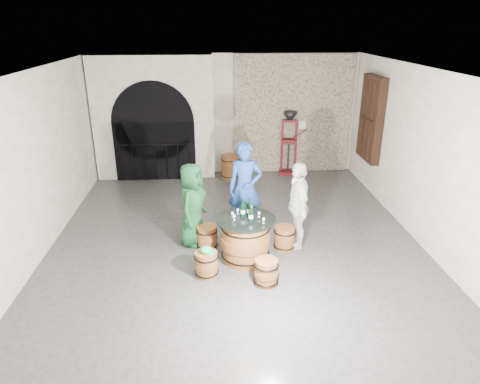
{
  "coord_description": "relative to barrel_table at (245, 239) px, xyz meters",
  "views": [
    {
      "loc": [
        -0.42,
        -7.44,
        3.97
      ],
      "look_at": [
        0.08,
        -0.19,
        1.05
      ],
      "focal_mm": 32.0,
      "sensor_mm": 36.0,
      "label": 1
    }
  ],
  "objects": [
    {
      "name": "ground",
      "position": [
        -0.13,
        0.81,
        -0.4
      ],
      "size": [
        8.0,
        8.0,
        0.0
      ],
      "primitive_type": "plane",
      "color": "#2E2D30",
      "rests_on": "ground"
    },
    {
      "name": "wall_back",
      "position": [
        -0.13,
        4.81,
        1.2
      ],
      "size": [
        8.0,
        0.0,
        8.0
      ],
      "primitive_type": "plane",
      "rotation": [
        1.57,
        0.0,
        0.0
      ],
      "color": "silver",
      "rests_on": "ground"
    },
    {
      "name": "wall_front",
      "position": [
        -0.13,
        -3.19,
        1.2
      ],
      "size": [
        8.0,
        0.0,
        8.0
      ],
      "primitive_type": "plane",
      "rotation": [
        -1.57,
        0.0,
        0.0
      ],
      "color": "silver",
      "rests_on": "ground"
    },
    {
      "name": "wall_left",
      "position": [
        -3.63,
        0.81,
        1.2
      ],
      "size": [
        0.0,
        8.0,
        8.0
      ],
      "primitive_type": "plane",
      "rotation": [
        1.57,
        0.0,
        1.57
      ],
      "color": "silver",
      "rests_on": "ground"
    },
    {
      "name": "wall_right",
      "position": [
        3.37,
        0.81,
        1.2
      ],
      "size": [
        0.0,
        8.0,
        8.0
      ],
      "primitive_type": "plane",
      "rotation": [
        1.57,
        0.0,
        -1.57
      ],
      "color": "silver",
      "rests_on": "ground"
    },
    {
      "name": "ceiling",
      "position": [
        -0.13,
        0.81,
        2.8
      ],
      "size": [
        8.0,
        8.0,
        0.0
      ],
      "primitive_type": "plane",
      "rotation": [
        3.14,
        0.0,
        0.0
      ],
      "color": "beige",
      "rests_on": "wall_back"
    },
    {
      "name": "stone_facing_panel",
      "position": [
        1.67,
        4.75,
        1.2
      ],
      "size": [
        3.2,
        0.12,
        3.18
      ],
      "primitive_type": "cube",
      "color": "tan",
      "rests_on": "ground"
    },
    {
      "name": "arched_opening",
      "position": [
        -2.03,
        4.55,
        1.18
      ],
      "size": [
        3.1,
        0.6,
        3.19
      ],
      "color": "silver",
      "rests_on": "ground"
    },
    {
      "name": "shuttered_window",
      "position": [
        3.25,
        3.21,
        1.4
      ],
      "size": [
        0.23,
        1.1,
        2.0
      ],
      "color": "black",
      "rests_on": "wall_right"
    },
    {
      "name": "barrel_table",
      "position": [
        0.0,
        0.0,
        0.0
      ],
      "size": [
        1.05,
        1.05,
        0.81
      ],
      "color": "brown",
      "rests_on": "ground"
    },
    {
      "name": "barrel_stool_left",
      "position": [
        -0.68,
        0.48,
        -0.18
      ],
      "size": [
        0.4,
        0.4,
        0.44
      ],
      "color": "brown",
      "rests_on": "ground"
    },
    {
      "name": "barrel_stool_far",
      "position": [
        0.06,
        0.83,
        -0.18
      ],
      "size": [
        0.4,
        0.4,
        0.44
      ],
      "color": "brown",
      "rests_on": "ground"
    },
    {
      "name": "barrel_stool_right",
      "position": [
        0.76,
        0.35,
        -0.18
      ],
      "size": [
        0.4,
        0.4,
        0.44
      ],
      "color": "brown",
      "rests_on": "ground"
    },
    {
      "name": "barrel_stool_near_right",
      "position": [
        0.27,
        -0.79,
        -0.18
      ],
      "size": [
        0.4,
        0.4,
        0.44
      ],
      "color": "brown",
      "rests_on": "ground"
    },
    {
      "name": "barrel_stool_near_left",
      "position": [
        -0.69,
        -0.47,
        -0.18
      ],
      "size": [
        0.4,
        0.4,
        0.44
      ],
      "color": "brown",
      "rests_on": "ground"
    },
    {
      "name": "green_cap",
      "position": [
        -0.68,
        -0.47,
        0.09
      ],
      "size": [
        0.25,
        0.2,
        0.11
      ],
      "color": "#0E9C54",
      "rests_on": "barrel_stool_near_left"
    },
    {
      "name": "person_green",
      "position": [
        -0.93,
        0.67,
        0.4
      ],
      "size": [
        0.74,
        0.91,
        1.6
      ],
      "primitive_type": "imported",
      "rotation": [
        0.0,
        0.0,
        1.24
      ],
      "color": "#103C1D",
      "rests_on": "ground"
    },
    {
      "name": "person_blue",
      "position": [
        0.09,
        1.16,
        0.51
      ],
      "size": [
        0.69,
        0.48,
        1.83
      ],
      "primitive_type": "imported",
      "rotation": [
        0.0,
        0.0,
        -0.06
      ],
      "color": "#1A4094",
      "rests_on": "ground"
    },
    {
      "name": "person_white",
      "position": [
        1.0,
        0.46,
        0.43
      ],
      "size": [
        0.43,
        0.98,
        1.65
      ],
      "primitive_type": "imported",
      "rotation": [
        0.0,
        0.0,
        -1.55
      ],
      "color": "beige",
      "rests_on": "ground"
    },
    {
      "name": "wine_bottle_left",
      "position": [
        -0.04,
        0.07,
        0.54
      ],
      "size": [
        0.08,
        0.08,
        0.32
      ],
      "color": "black",
      "rests_on": "barrel_table"
    },
    {
      "name": "wine_bottle_center",
      "position": [
        0.08,
        -0.13,
        0.54
      ],
      "size": [
        0.08,
        0.08,
        0.32
      ],
      "color": "black",
      "rests_on": "barrel_table"
    },
    {
      "name": "wine_bottle_right",
      "position": [
        0.07,
        0.1,
        0.54
      ],
      "size": [
        0.08,
        0.08,
        0.32
      ],
      "color": "black",
      "rests_on": "barrel_table"
    },
    {
      "name": "tasting_glass_a",
      "position": [
        -0.2,
        -0.05,
        0.46
      ],
      "size": [
        0.05,
        0.05,
        0.1
      ],
      "primitive_type": null,
      "color": "#B67823",
      "rests_on": "barrel_table"
    },
    {
      "name": "tasting_glass_b",
      "position": [
        0.24,
        0.05,
        0.46
      ],
      "size": [
        0.05,
        0.05,
        0.1
      ],
      "primitive_type": null,
      "color": "#B67823",
      "rests_on": "barrel_table"
    },
    {
      "name": "tasting_glass_c",
      "position": [
        -0.12,
        0.2,
        0.46
      ],
      "size": [
        0.05,
        0.05,
        0.1
      ],
      "primitive_type": null,
      "color": "#B67823",
      "rests_on": "barrel_table"
    },
    {
      "name": "tasting_glass_d",
      "position": [
        0.13,
        0.33,
        0.46
      ],
      "size": [
        0.05,
        0.05,
        0.1
      ],
      "primitive_type": null,
      "color": "#B67823",
      "rests_on": "barrel_table"
    },
    {
      "name": "tasting_glass_e",
      "position": [
        0.29,
        -0.2,
        0.46
      ],
      "size": [
        0.05,
        0.05,
        0.1
      ],
      "primitive_type": null,
      "color": "#B67823",
      "rests_on": "barrel_table"
    },
    {
      "name": "tasting_glass_f",
      "position": [
        -0.22,
        0.06,
        0.46
      ],
      "size": [
        0.05,
        0.05,
        0.1
      ],
      "primitive_type": null,
      "color": "#B67823",
      "rests_on": "barrel_table"
    },
    {
      "name": "side_barrel",
      "position": [
        -0.06,
        4.24,
        -0.07
      ],
      "size": [
        0.5,
        0.5,
        0.66
      ],
      "rotation": [
        0.0,
        0.0,
        -0.31
      ],
      "color": "brown",
      "rests_on": "ground"
    },
    {
      "name": "corking_press",
      "position": [
        1.55,
        4.51,
        0.61
      ],
      "size": [
        0.73,
        0.47,
        1.73
      ],
      "rotation": [
        0.0,
        0.0,
        -0.19
      ],
      "color": "#4C0C10",
      "rests_on": "ground"
    },
    {
      "name": "control_box",
      "position": [
        1.92,
        4.67,
        0.95
      ],
      "size": [
        0.18,
        0.1,
        0.22
      ],
      "primitive_type": "cube",
      "color": "silver",
      "rests_on": "wall_back"
    }
  ]
}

